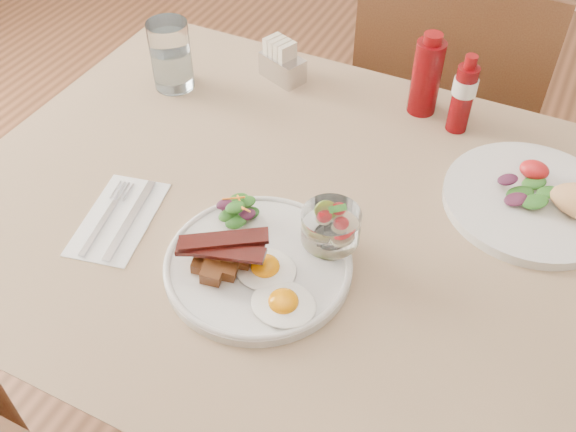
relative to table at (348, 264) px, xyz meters
name	(u,v)px	position (x,y,z in m)	size (l,w,h in m)	color
table	(348,264)	(0.00, 0.00, 0.00)	(1.33, 0.88, 0.75)	brown
chair_far	(445,118)	(0.00, 0.66, -0.14)	(0.42, 0.42, 0.93)	brown
main_plate	(258,265)	(-0.09, -0.14, 0.10)	(0.28, 0.28, 0.02)	silver
fried_eggs	(274,285)	(-0.05, -0.17, 0.11)	(0.15, 0.13, 0.03)	white
bacon_potato_pile	(221,256)	(-0.13, -0.18, 0.13)	(0.14, 0.09, 0.05)	brown
side_salad	(238,211)	(-0.16, -0.08, 0.12)	(0.07, 0.06, 0.04)	#1D5316
fruit_cup	(331,226)	(-0.01, -0.07, 0.15)	(0.09, 0.09, 0.09)	white
second_plate	(547,201)	(0.27, 0.18, 0.11)	(0.31, 0.29, 0.07)	silver
ketchup_bottle	(426,76)	(0.00, 0.35, 0.16)	(0.05, 0.05, 0.16)	#5D0508
hot_sauce_bottle	(463,95)	(0.08, 0.32, 0.16)	(0.05, 0.05, 0.15)	#5D0508
sugar_caddy	(282,63)	(-0.29, 0.33, 0.12)	(0.10, 0.08, 0.08)	silver
water_glass	(171,59)	(-0.47, 0.21, 0.15)	(0.08, 0.08, 0.14)	white
napkin_cutlery	(119,218)	(-0.34, -0.15, 0.09)	(0.14, 0.21, 0.01)	white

